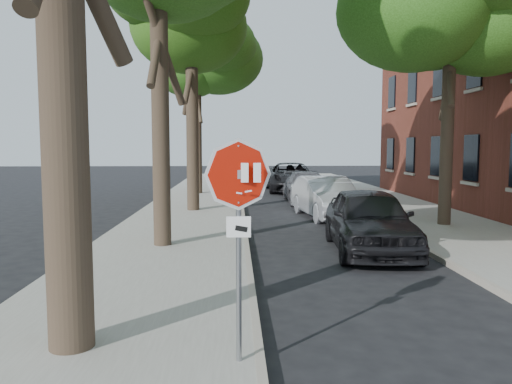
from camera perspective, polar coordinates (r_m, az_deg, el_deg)
ground at (r=6.30m, az=4.83°, el=-19.52°), size 120.00×120.00×0.00m
sidewalk_left at (r=17.94m, az=-8.02°, el=-3.02°), size 4.00×55.00×0.12m
sidewalk_right at (r=19.08m, az=18.32°, el=-2.74°), size 4.00×55.00×0.12m
curb_left at (r=17.86m, az=-1.45°, el=-2.99°), size 0.12×55.00×0.13m
curb_right at (r=18.46m, az=12.35°, el=-2.84°), size 0.12×55.00×0.13m
stop_sign at (r=5.68m, az=-2.00°, el=-1.71°), size 0.76×0.34×2.61m
tree_mid_b at (r=20.57m, az=-7.49°, el=20.35°), size 5.88×5.46×10.36m
tree_far at (r=27.24m, az=-6.77°, el=14.94°), size 5.29×4.91×9.33m
car_a at (r=12.76m, az=12.81°, el=-3.13°), size 2.24×4.83×1.60m
car_b at (r=18.45m, az=8.03°, el=-0.60°), size 2.16×4.76×1.52m
car_c at (r=23.40m, az=5.81°, el=0.54°), size 2.00×4.87×1.41m
car_d at (r=29.04m, az=4.04°, el=1.72°), size 2.77×5.98×1.66m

